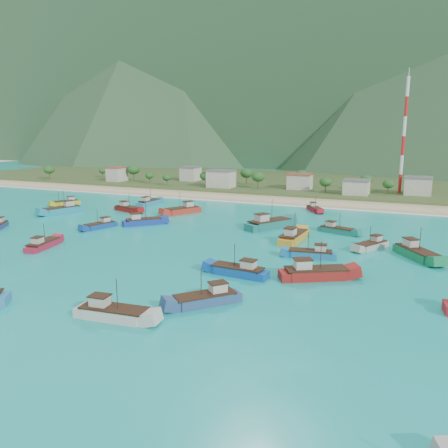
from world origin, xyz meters
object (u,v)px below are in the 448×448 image
at_px(boat_15, 269,224).
at_px(boat_14, 311,254).
at_px(boat_9, 149,203).
at_px(boat_30, 337,230).
at_px(radio_tower, 404,136).
at_px(boat_10, 293,238).
at_px(boat_27, 100,226).
at_px(boat_21, 128,209).
at_px(boat_26, 315,274).
at_px(boat_20, 43,245).
at_px(boat_3, 183,211).
at_px(boat_5, 62,210).
at_px(boat_6, 206,300).
at_px(boat_24, 113,314).
at_px(boat_12, 371,246).
at_px(boat_8, 239,272).
at_px(boat_22, 314,209).
at_px(boat_16, 416,254).
at_px(boat_7, 143,222).
at_px(boat_4, 66,203).

bearing_deg(boat_15, boat_14, -24.88).
bearing_deg(boat_9, boat_30, -11.32).
relative_size(radio_tower, boat_10, 3.64).
distance_m(boat_27, boat_30, 61.66).
distance_m(boat_21, boat_26, 81.82).
relative_size(boat_15, boat_20, 1.37).
relative_size(boat_3, boat_5, 0.96).
bearing_deg(boat_6, boat_3, -16.53).
bearing_deg(boat_6, radio_tower, -57.39).
bearing_deg(boat_26, boat_24, -67.87).
xyz_separation_m(boat_3, boat_9, (-19.23, 10.25, -0.18)).
height_order(radio_tower, boat_12, radio_tower).
height_order(boat_9, boat_21, boat_21).
bearing_deg(boat_9, boat_8, -41.88).
bearing_deg(boat_30, boat_9, -87.47).
distance_m(boat_22, boat_24, 95.08).
relative_size(boat_16, boat_24, 1.08).
xyz_separation_m(boat_9, boat_16, (86.93, -35.01, 0.13)).
xyz_separation_m(radio_tower, boat_24, (-29.67, -140.72, -22.99)).
xyz_separation_m(boat_22, boat_24, (-6.22, -94.88, 0.15)).
bearing_deg(boat_16, radio_tower, -119.74).
bearing_deg(boat_20, boat_24, -45.03).
distance_m(boat_24, boat_27, 60.87).
xyz_separation_m(boat_9, boat_27, (9.87, -38.17, -0.14)).
xyz_separation_m(boat_3, boat_5, (-34.99, -14.94, 0.03)).
xyz_separation_m(boat_16, boat_20, (-74.68, -24.92, -0.20)).
bearing_deg(boat_12, boat_7, 26.30).
relative_size(radio_tower, boat_8, 4.18).
distance_m(boat_8, boat_22, 70.95).
height_order(boat_9, boat_10, boat_10).
distance_m(boat_8, boat_16, 37.87).
height_order(boat_10, boat_26, boat_10).
bearing_deg(boat_10, boat_12, 4.44).
height_order(boat_21, boat_24, boat_21).
distance_m(boat_8, boat_20, 46.26).
bearing_deg(boat_6, boat_22, -46.48).
height_order(boat_4, boat_6, boat_6).
distance_m(boat_14, boat_16, 21.06).
height_order(boat_9, boat_26, boat_26).
height_order(boat_12, boat_24, boat_24).
bearing_deg(boat_24, boat_9, -155.71).
relative_size(boat_3, boat_15, 0.90).
bearing_deg(boat_20, boat_22, 45.75).
bearing_deg(boat_27, boat_7, -118.05).
height_order(boat_5, boat_26, boat_5).
height_order(boat_6, boat_7, boat_7).
relative_size(boat_16, boat_26, 0.95).
bearing_deg(boat_24, boat_7, -155.72).
relative_size(boat_5, boat_16, 1.12).
relative_size(boat_10, boat_30, 1.24).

